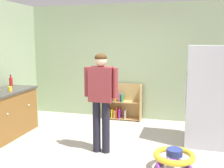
% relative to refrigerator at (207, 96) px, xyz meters
% --- Properties ---
extents(ground_plane, '(12.00, 12.00, 0.00)m').
position_rel_refrigerator_xyz_m(ground_plane, '(-1.55, -1.00, -0.89)').
color(ground_plane, '#ADA79C').
rests_on(ground_plane, ground).
extents(back_wall, '(5.20, 0.06, 2.70)m').
position_rel_refrigerator_xyz_m(back_wall, '(-1.55, 1.33, 0.46)').
color(back_wall, '#99B085').
rests_on(back_wall, ground).
extents(refrigerator, '(0.73, 0.68, 1.78)m').
position_rel_refrigerator_xyz_m(refrigerator, '(0.00, 0.00, 0.00)').
color(refrigerator, '#B7BABF').
rests_on(refrigerator, ground).
extents(bookshelf, '(0.80, 0.28, 0.85)m').
position_rel_refrigerator_xyz_m(bookshelf, '(-1.79, 1.14, -0.53)').
color(bookshelf, tan).
rests_on(bookshelf, ground).
extents(standing_person, '(0.57, 0.22, 1.66)m').
position_rel_refrigerator_xyz_m(standing_person, '(-1.71, -0.84, 0.10)').
color(standing_person, '#1F1F2C').
rests_on(standing_person, ground).
extents(baby_walker, '(0.60, 0.60, 0.32)m').
position_rel_refrigerator_xyz_m(baby_walker, '(-0.49, -1.20, -0.73)').
color(baby_walker, purple).
rests_on(baby_walker, ground).
extents(ketchup_bottle, '(0.07, 0.07, 0.25)m').
position_rel_refrigerator_xyz_m(ketchup_bottle, '(-3.94, -0.08, 0.11)').
color(ketchup_bottle, red).
rests_on(ketchup_bottle, kitchen_counter).
extents(yellow_cup, '(0.08, 0.08, 0.09)m').
position_rel_refrigerator_xyz_m(yellow_cup, '(-3.60, -0.59, 0.06)').
color(yellow_cup, yellow).
rests_on(yellow_cup, kitchen_counter).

